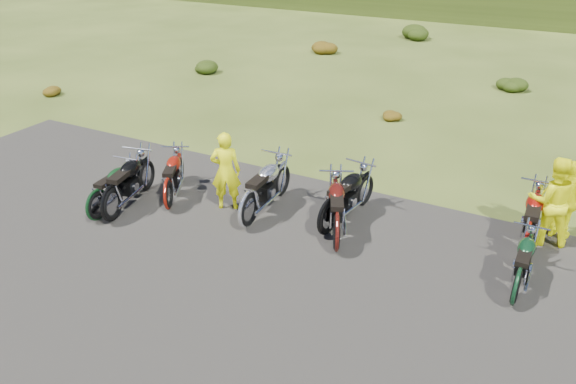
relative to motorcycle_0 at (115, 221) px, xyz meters
The scene contains 19 objects.
ground 3.49m from the motorcycle_0, ahead, with size 300.00×300.00×0.00m, color #344416.
gravel_pad 4.06m from the motorcycle_0, 30.68° to the right, with size 20.00×12.00×0.04m, color black.
shrub_0 10.37m from the motorcycle_0, 145.13° to the left, with size 0.77×0.77×0.45m, color #643C0C.
shrub_1 12.55m from the motorcycle_0, 116.53° to the left, with size 1.03×1.03×0.61m, color black.
shrub_2 16.75m from the motorcycle_0, 99.30° to the left, with size 1.30×1.30×0.77m, color #643C0C.
shrub_3 21.83m from the motorcycle_0, 89.49° to the left, with size 1.56×1.56×0.92m, color black.
shrub_4 9.64m from the motorcycle_0, 71.27° to the left, with size 0.77×0.77×0.45m, color #643C0C.
shrub_5 15.63m from the motorcycle_0, 67.44° to the left, with size 1.03×1.03×0.61m, color black.
motorcycle_0 is the anchor object (origin of this frame).
motorcycle_1 1.22m from the motorcycle_0, 53.95° to the left, with size 2.04×0.68×1.07m, color maroon, non-canonical shape.
motorcycle_2 0.33m from the motorcycle_0, 156.57° to the right, with size 1.97×0.66×1.03m, color black, non-canonical shape.
motorcycle_3 2.95m from the motorcycle_0, 22.70° to the left, with size 2.35×0.78×1.23m, color silver, non-canonical shape.
motorcycle_4 4.86m from the motorcycle_0, 13.88° to the left, with size 2.24×0.75×1.17m, color #410E0A, non-canonical shape.
motorcycle_5 4.62m from the motorcycle_0, 20.97° to the left, with size 2.27×0.76×1.19m, color black, non-canonical shape.
motorcycle_6 8.40m from the motorcycle_0, 17.44° to the left, with size 2.23×0.74×1.17m, color maroon, non-canonical shape.
motorcycle_7 8.13m from the motorcycle_0, ahead, with size 1.91×0.64×1.00m, color black, non-canonical shape.
person_middle 2.63m from the motorcycle_0, 41.41° to the left, with size 0.65×0.43×1.79m, color #E5E70C.
person_right_a 9.00m from the motorcycle_0, 22.37° to the left, with size 0.89×0.70×1.84m, color #E5E70C.
person_right_b 9.36m from the motorcycle_0, 23.61° to the left, with size 0.98×0.41×1.68m, color #E5E70C.
Camera 1 is at (4.80, -7.50, 6.01)m, focal length 35.00 mm.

